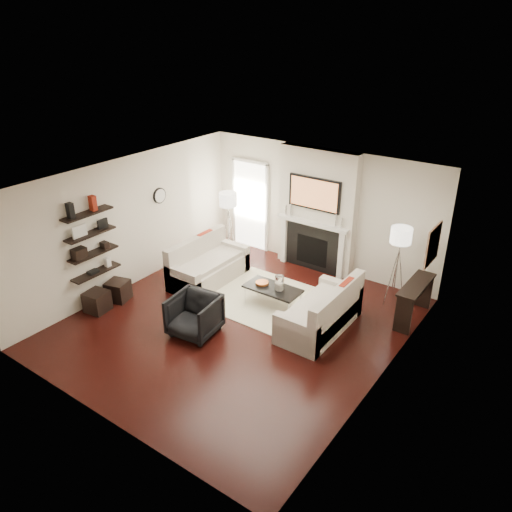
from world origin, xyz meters
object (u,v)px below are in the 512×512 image
Objects in this scene: loveseat_left_base at (209,272)px; armchair at (194,314)px; loveseat_right_base at (319,318)px; lamp_right_shade at (401,235)px; ottoman_near at (118,290)px; coffee_table at (273,289)px; lamp_left_shade at (228,199)px.

loveseat_left_base is 2.00m from armchair.
loveseat_left_base is 1.00× the size of loveseat_right_base.
ottoman_near is at bearing -145.95° from lamp_right_shade.
loveseat_left_base and loveseat_right_base have the same top height.
lamp_left_shade reaches higher than coffee_table.
lamp_left_shade is (-2.04, 1.24, 1.05)m from coffee_table.
coffee_table is at bearing 61.37° from armchair.
lamp_right_shade is (2.47, 3.06, 1.05)m from armchair.
loveseat_right_base is 2.24m from armchair.
lamp_left_shade reaches higher than ottoman_near.
loveseat_right_base and coffee_table have the same top height.
coffee_table is at bearing 30.21° from ottoman_near.
coffee_table is at bearing -31.34° from lamp_left_shade.
loveseat_right_base is at bearing -5.14° from loveseat_left_base.
lamp_left_shade and lamp_right_shade have the same top height.
armchair is at bearing -57.02° from loveseat_left_base.
ottoman_near is at bearing -120.15° from loveseat_left_base.
loveseat_right_base is at bearing -7.46° from coffee_table.
armchair reaches higher than loveseat_right_base.
loveseat_right_base is 4.50× the size of lamp_right_shade.
armchair is 4.07m from lamp_right_shade.
loveseat_left_base is 1.72m from lamp_left_shade.
ottoman_near is (-0.96, -1.66, -0.01)m from loveseat_left_base.
lamp_left_shade is 1.00× the size of lamp_right_shade.
coffee_table is 2.75× the size of ottoman_near.
coffee_table is 2.75× the size of lamp_right_shade.
coffee_table is at bearing -3.61° from loveseat_left_base.
lamp_left_shade is 3.12m from ottoman_near.
loveseat_left_base is 4.50× the size of lamp_left_shade.
armchair is at bearing -63.06° from lamp_left_shade.
ottoman_near is (-4.52, -3.05, -1.25)m from lamp_right_shade.
lamp_right_shade reaches higher than ottoman_near.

